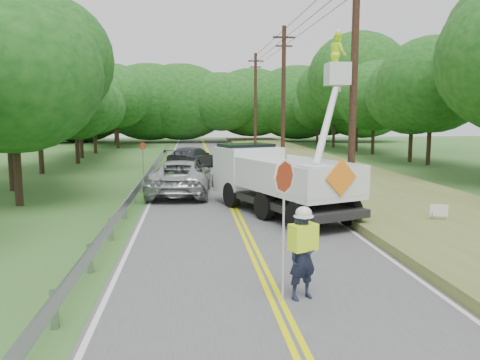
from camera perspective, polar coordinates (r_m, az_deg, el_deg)
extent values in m
plane|color=#305822|center=(11.03, 3.27, -12.02)|extent=(140.00, 140.00, 0.00)
cube|color=#4C4D4F|center=(24.58, -1.91, -0.92)|extent=(7.20, 96.00, 0.02)
cube|color=#EAEF00|center=(24.57, -2.14, -0.89)|extent=(0.12, 96.00, 0.00)
cube|color=#EAEF00|center=(24.58, -1.68, -0.89)|extent=(0.12, 96.00, 0.00)
cube|color=silver|center=(24.59, -9.96, -1.00)|extent=(0.12, 96.00, 0.00)
cube|color=silver|center=(25.05, 5.99, -0.76)|extent=(0.12, 96.00, 0.00)
cube|color=gray|center=(9.23, -21.36, -14.28)|extent=(0.12, 0.14, 0.70)
cube|color=gray|center=(11.99, -17.53, -8.98)|extent=(0.12, 0.14, 0.70)
cube|color=gray|center=(14.84, -15.21, -5.67)|extent=(0.12, 0.14, 0.70)
cube|color=gray|center=(17.73, -13.66, -3.43)|extent=(0.12, 0.14, 0.70)
cube|color=gray|center=(20.66, -12.55, -1.82)|extent=(0.12, 0.14, 0.70)
cube|color=gray|center=(23.61, -11.72, -0.61)|extent=(0.12, 0.14, 0.70)
cube|color=gray|center=(26.57, -11.07, 0.33)|extent=(0.12, 0.14, 0.70)
cube|color=gray|center=(29.53, -10.56, 1.09)|extent=(0.12, 0.14, 0.70)
cube|color=gray|center=(32.51, -10.13, 1.70)|extent=(0.12, 0.14, 0.70)
cube|color=gray|center=(35.48, -9.78, 2.21)|extent=(0.12, 0.14, 0.70)
cube|color=gray|center=(38.46, -9.48, 2.65)|extent=(0.12, 0.14, 0.70)
cube|color=gray|center=(41.45, -9.23, 3.02)|extent=(0.12, 0.14, 0.70)
cube|color=gray|center=(44.43, -9.01, 3.34)|extent=(0.12, 0.14, 0.70)
cube|color=gray|center=(47.42, -8.82, 3.62)|extent=(0.12, 0.14, 0.70)
cube|color=gray|center=(25.54, -11.06, 0.60)|extent=(0.05, 48.00, 0.34)
cylinder|color=black|center=(20.40, 13.48, 11.14)|extent=(0.30, 0.30, 10.00)
cylinder|color=black|center=(34.90, 5.22, 9.85)|extent=(0.30, 0.30, 10.00)
cube|color=black|center=(35.31, 5.31, 16.67)|extent=(1.60, 0.12, 0.12)
cube|color=black|center=(35.22, 5.30, 15.71)|extent=(1.20, 0.10, 0.10)
cylinder|color=black|center=(49.70, 1.86, 9.26)|extent=(0.30, 0.30, 10.00)
cube|color=black|center=(49.99, 1.88, 14.07)|extent=(1.60, 0.12, 0.12)
cube|color=black|center=(49.93, 1.88, 13.39)|extent=(1.20, 0.10, 0.10)
cylinder|color=black|center=(28.88, 6.50, 18.46)|extent=(0.03, 43.00, 0.03)
cylinder|color=black|center=(29.03, 7.92, 18.38)|extent=(0.03, 43.00, 0.03)
cylinder|color=black|center=(29.20, 9.33, 18.29)|extent=(0.03, 43.00, 0.03)
cube|color=#586C33|center=(26.02, 13.88, -0.35)|extent=(7.00, 96.00, 0.30)
cylinder|color=#332319|center=(21.58, -25.13, 1.27)|extent=(0.32, 0.32, 3.12)
ellipsoid|color=#104513|center=(21.53, -25.73, 11.40)|extent=(7.28, 7.28, 6.41)
cylinder|color=#332319|center=(26.00, -25.72, 1.99)|extent=(0.32, 0.32, 2.91)
ellipsoid|color=#104513|center=(25.93, -26.19, 9.83)|extent=(6.79, 6.79, 5.97)
cylinder|color=#332319|center=(32.82, -22.83, 4.26)|extent=(0.32, 0.32, 4.12)
ellipsoid|color=#104513|center=(32.94, -23.30, 13.03)|extent=(9.61, 9.61, 8.45)
cylinder|color=#332319|center=(38.80, -18.93, 3.83)|extent=(0.32, 0.32, 2.66)
ellipsoid|color=#104513|center=(38.73, -19.15, 8.63)|extent=(6.21, 6.21, 5.46)
cylinder|color=#332319|center=(43.61, -18.48, 4.32)|extent=(0.32, 0.32, 2.79)
ellipsoid|color=#104513|center=(43.56, -18.68, 8.80)|extent=(6.51, 6.51, 5.72)
cylinder|color=#332319|center=(48.88, -16.98, 4.63)|extent=(0.32, 0.32, 2.64)
ellipsoid|color=#104513|center=(48.83, -17.13, 8.42)|extent=(6.17, 6.17, 5.43)
cylinder|color=#332319|center=(55.37, -14.46, 5.39)|extent=(0.32, 0.32, 3.29)
ellipsoid|color=#104513|center=(55.37, -14.60, 9.55)|extent=(7.67, 7.67, 6.75)
cylinder|color=#332319|center=(61.25, -14.70, 5.75)|extent=(0.32, 0.32, 3.63)
ellipsoid|color=#104513|center=(61.27, -14.85, 9.90)|extent=(8.46, 8.46, 7.45)
cylinder|color=#332319|center=(38.41, 21.71, 4.25)|extent=(0.32, 0.32, 3.45)
ellipsoid|color=#104513|center=(38.42, 22.03, 10.55)|extent=(8.06, 8.06, 7.09)
cylinder|color=#332319|center=(40.37, 19.78, 4.27)|extent=(0.32, 0.32, 3.15)
ellipsoid|color=#104513|center=(40.34, 20.03, 9.73)|extent=(7.34, 7.34, 6.46)
cylinder|color=#332319|center=(47.11, 15.65, 4.93)|extent=(0.32, 0.32, 3.22)
ellipsoid|color=#104513|center=(47.10, 15.83, 9.71)|extent=(7.50, 7.50, 6.60)
cylinder|color=#332319|center=(50.87, 13.81, 5.86)|extent=(0.32, 0.32, 4.41)
ellipsoid|color=#104513|center=(51.00, 14.01, 11.92)|extent=(10.30, 10.30, 9.06)
cylinder|color=#332319|center=(56.07, 11.17, 5.75)|extent=(0.32, 0.32, 3.74)
ellipsoid|color=#104513|center=(56.10, 11.30, 10.42)|extent=(8.73, 8.73, 7.68)
cylinder|color=#332319|center=(60.91, 9.25, 5.43)|extent=(0.32, 0.32, 2.65)
ellipsoid|color=#104513|center=(60.87, 9.31, 8.48)|extent=(6.18, 6.18, 5.44)
ellipsoid|color=#104513|center=(68.31, -22.59, 8.69)|extent=(13.64, 10.23, 10.23)
ellipsoid|color=#104513|center=(69.91, -18.80, 8.84)|extent=(14.77, 11.08, 11.08)
ellipsoid|color=#104513|center=(68.35, -14.88, 9.02)|extent=(11.64, 8.73, 8.73)
ellipsoid|color=#104513|center=(66.91, -10.86, 9.18)|extent=(13.92, 10.44, 10.44)
ellipsoid|color=#104513|center=(66.42, -7.10, 9.27)|extent=(13.87, 10.40, 10.40)
ellipsoid|color=#104513|center=(64.79, -2.25, 9.36)|extent=(10.47, 7.85, 7.85)
ellipsoid|color=#104513|center=(68.61, 1.46, 9.27)|extent=(12.92, 9.69, 9.69)
ellipsoid|color=#104513|center=(68.93, 6.94, 9.21)|extent=(13.93, 10.45, 10.45)
ellipsoid|color=#104513|center=(69.04, 10.32, 9.14)|extent=(12.51, 9.38, 9.38)
ellipsoid|color=#104513|center=(68.60, 14.61, 9.03)|extent=(13.21, 9.91, 9.91)
imported|color=#191E33|center=(9.80, 7.55, -9.07)|extent=(0.76, 0.65, 1.77)
cube|color=#D0FF1F|center=(9.69, 7.59, -6.80)|extent=(0.63, 0.52, 0.54)
ellipsoid|color=white|center=(9.58, 7.64, -3.95)|extent=(0.33, 0.33, 0.26)
cylinder|color=#B7B7B7|center=(9.48, 5.21, -7.38)|extent=(0.04, 0.04, 2.48)
cylinder|color=maroon|center=(9.23, 5.31, 0.41)|extent=(0.51, 0.53, 0.71)
cylinder|color=black|center=(15.25, 6.94, -4.41)|extent=(0.66, 1.06, 1.01)
cylinder|color=black|center=(16.50, 13.03, -3.62)|extent=(0.66, 1.06, 1.01)
cylinder|color=black|center=(17.00, 2.93, -3.09)|extent=(0.66, 1.06, 1.01)
cylinder|color=black|center=(18.13, 8.72, -2.48)|extent=(0.66, 1.06, 1.01)
cylinder|color=black|center=(19.29, -1.01, -1.78)|extent=(0.66, 1.06, 1.01)
cylinder|color=black|center=(20.30, 4.34, -1.32)|extent=(0.66, 1.06, 1.01)
cube|color=black|center=(17.79, 5.36, -2.39)|extent=(4.53, 7.10, 0.26)
cube|color=silver|center=(17.09, 6.72, -1.03)|extent=(4.03, 5.41, 0.23)
cube|color=silver|center=(16.39, 3.29, 0.50)|extent=(1.83, 4.55, 0.95)
cube|color=silver|center=(17.71, 9.95, 0.94)|extent=(1.83, 4.55, 0.95)
cube|color=silver|center=(15.11, 11.85, -0.28)|extent=(2.28, 0.94, 0.95)
cube|color=silver|center=(20.10, 1.01, 1.26)|extent=(2.94, 2.73, 1.90)
cube|color=black|center=(20.22, 0.73, 3.25)|extent=(2.47, 2.05, 0.79)
cube|color=silver|center=(16.08, 9.06, 0.27)|extent=(1.23, 1.23, 0.84)
cube|color=silver|center=(20.21, 11.60, 12.32)|extent=(0.90, 0.90, 0.90)
imported|color=#D0FF1F|center=(20.29, 11.67, 14.64)|extent=(0.62, 0.80, 1.65)
cube|color=orange|center=(15.03, 12.05, 0.28)|extent=(1.13, 0.47, 1.19)
imported|color=#ADB1B4|center=(22.53, -7.12, 0.35)|extent=(3.13, 6.06, 1.63)
imported|color=#323339|center=(33.09, -5.74, 2.65)|extent=(4.05, 5.69, 1.53)
cylinder|color=gray|center=(28.60, -11.55, 2.18)|extent=(0.06, 0.06, 2.02)
cylinder|color=maroon|center=(28.53, -11.60, 4.02)|extent=(0.36, 0.33, 0.46)
cube|color=white|center=(17.02, 22.75, -3.36)|extent=(0.53, 0.24, 0.39)
cylinder|color=gray|center=(16.98, 22.02, -4.51)|extent=(0.02, 0.02, 0.56)
cylinder|color=gray|center=(17.20, 23.35, -4.44)|extent=(0.02, 0.02, 0.56)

